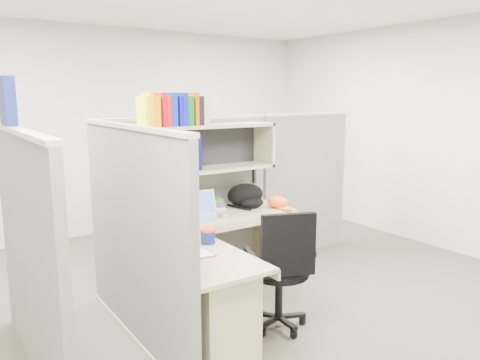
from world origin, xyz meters
TOP-DOWN VIEW (x-y plane):
  - ground at (0.00, 0.00)m, footprint 6.00×6.00m
  - room_shell at (0.00, 0.00)m, footprint 6.00×6.00m
  - cubicle at (-0.37, 0.45)m, footprint 3.79×1.84m
  - desk at (-0.41, -0.29)m, footprint 1.74×1.75m
  - laptop at (-0.05, 0.46)m, footprint 0.35×0.35m
  - backpack at (0.54, 0.62)m, footprint 0.41×0.33m
  - orange_cap at (0.77, 0.45)m, footprint 0.22×0.24m
  - snack_canister at (-0.39, -0.16)m, footprint 0.12×0.12m
  - tissue_box at (-0.75, -0.44)m, footprint 0.13×0.13m
  - mouse at (0.12, 0.39)m, footprint 0.08×0.06m
  - paper_cup at (0.01, 0.78)m, footprint 0.08×0.08m
  - book_stack at (0.24, 0.77)m, footprint 0.20×0.24m
  - loose_paper at (-0.59, -0.27)m, footprint 0.24×0.31m
  - task_chair at (0.10, -0.43)m, footprint 0.57×0.53m

SIDE VIEW (x-z plane):
  - ground at x=0.00m, z-range 0.00..0.00m
  - task_chair at x=0.10m, z-range -0.14..0.84m
  - desk at x=-0.41m, z-range 0.07..0.80m
  - loose_paper at x=-0.59m, z-range 0.73..0.73m
  - mouse at x=0.12m, z-range 0.73..0.76m
  - paper_cup at x=0.01m, z-range 0.73..0.82m
  - book_stack at x=0.24m, z-range 0.73..0.83m
  - orange_cap at x=0.77m, z-range 0.73..0.84m
  - snack_canister at x=-0.39m, z-range 0.73..0.85m
  - tissue_box at x=-0.75m, z-range 0.73..0.94m
  - backpack at x=0.54m, z-range 0.73..0.96m
  - laptop at x=-0.05m, z-range 0.73..0.98m
  - cubicle at x=-0.37m, z-range -0.07..1.88m
  - room_shell at x=0.00m, z-range -1.38..4.62m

